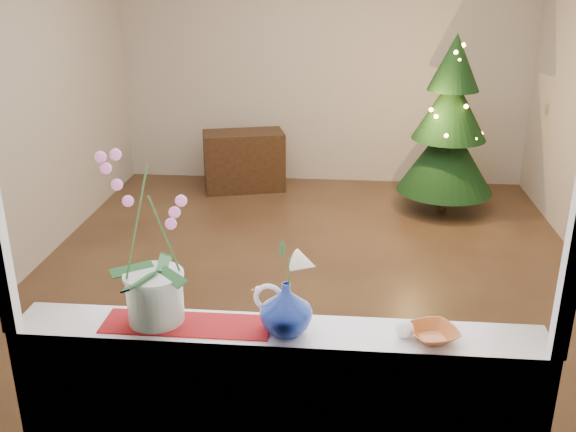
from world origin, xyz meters
name	(u,v)px	position (x,y,z in m)	size (l,w,h in m)	color
ground	(309,274)	(0.00, 0.00, 0.00)	(5.00, 5.00, 0.00)	#3C2418
wall_back	(324,61)	(0.00, 2.50, 1.35)	(4.50, 0.10, 2.70)	beige
wall_front	(273,246)	(0.00, -2.50, 1.35)	(4.50, 0.10, 2.70)	beige
wall_left	(15,103)	(-2.25, 0.00, 1.35)	(0.10, 5.00, 2.70)	beige
windowsill	(278,333)	(0.00, -2.37, 0.90)	(2.20, 0.26, 0.04)	white
window_frame	(273,152)	(0.00, -2.47, 1.70)	(2.22, 0.06, 1.60)	white
runner	(187,324)	(-0.38, -2.37, 0.92)	(0.70, 0.20, 0.01)	maroon
orchid_pot	(150,241)	(-0.51, -2.35, 1.29)	(0.25, 0.25, 0.74)	white
swan	(280,308)	(0.01, -2.36, 1.01)	(0.22, 0.10, 0.19)	white
blue_vase	(286,305)	(0.04, -2.39, 1.05)	(0.24, 0.24, 0.26)	navy
lily	(286,254)	(0.04, -2.39, 1.27)	(0.14, 0.08, 0.19)	silver
paperweight	(405,329)	(0.51, -2.38, 0.96)	(0.08, 0.08, 0.08)	white
amber_dish	(433,335)	(0.62, -2.39, 0.94)	(0.16, 0.16, 0.04)	#AB501E
xmas_tree	(449,125)	(1.27, 1.63, 0.87)	(0.95, 0.95, 1.74)	black
side_table	(244,161)	(-0.84, 2.08, 0.32)	(0.86, 0.43, 0.65)	black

